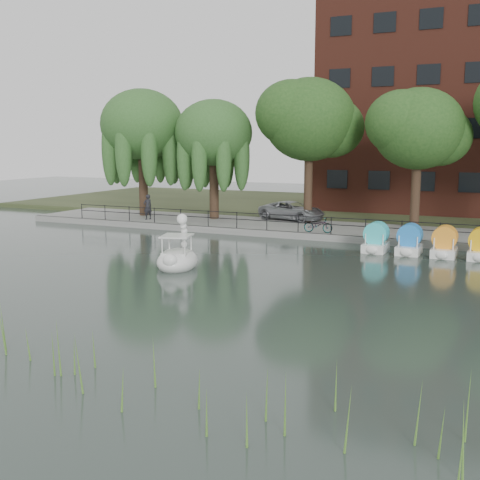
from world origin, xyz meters
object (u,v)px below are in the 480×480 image
Objects in this scene: minivan at (292,209)px; bicycle at (318,224)px; pedestrian at (148,205)px; swan_boat at (178,256)px.

bicycle is (3.40, -4.87, -0.23)m from minivan.
minivan is at bearing 139.06° from pedestrian.
minivan is 15.41m from swan_boat.
swan_boat is (0.11, -15.40, -0.61)m from minivan.
pedestrian is (-12.50, 1.01, 0.49)m from bicycle.
bicycle is at bearing 57.29° from swan_boat.
pedestrian reaches higher than swan_boat.
swan_boat is at bearing -167.96° from minivan.
minivan is at bearing 75.02° from swan_boat.
swan_boat is (9.22, -11.55, -0.87)m from pedestrian.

